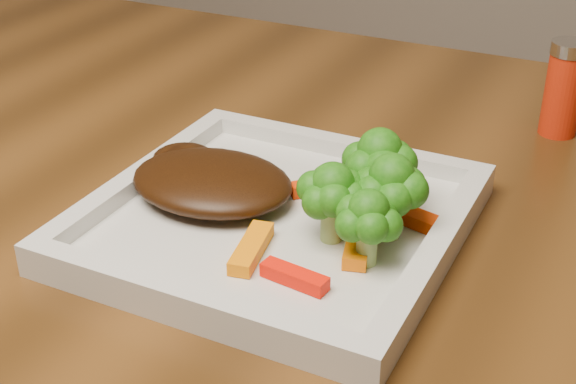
% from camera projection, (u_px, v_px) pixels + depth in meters
% --- Properties ---
extents(plate, '(0.27, 0.27, 0.01)m').
position_uv_depth(plate, '(276.00, 224.00, 0.62)').
color(plate, silver).
rests_on(plate, dining_table).
extents(steak, '(0.13, 0.11, 0.03)m').
position_uv_depth(steak, '(212.00, 182.00, 0.63)').
color(steak, '#321807').
rests_on(steak, plate).
extents(broccoli_0, '(0.06, 0.06, 0.07)m').
position_uv_depth(broccoli_0, '(379.00, 170.00, 0.61)').
color(broccoli_0, '#215D0F').
rests_on(broccoli_0, plate).
extents(broccoli_1, '(0.07, 0.07, 0.06)m').
position_uv_depth(broccoli_1, '(390.00, 198.00, 0.58)').
color(broccoli_1, '#297012').
rests_on(broccoli_1, plate).
extents(broccoli_2, '(0.07, 0.07, 0.06)m').
position_uv_depth(broccoli_2, '(368.00, 226.00, 0.55)').
color(broccoli_2, '#315F0F').
rests_on(broccoli_2, plate).
extents(broccoli_3, '(0.06, 0.06, 0.06)m').
position_uv_depth(broccoli_3, '(332.00, 202.00, 0.57)').
color(broccoli_3, '#1B6510').
rests_on(broccoli_3, plate).
extents(carrot_0, '(0.05, 0.02, 0.01)m').
position_uv_depth(carrot_0, '(294.00, 277.00, 0.54)').
color(carrot_0, '#FA1404').
rests_on(carrot_0, plate).
extents(carrot_2, '(0.03, 0.06, 0.01)m').
position_uv_depth(carrot_2, '(251.00, 248.00, 0.57)').
color(carrot_2, orange).
rests_on(carrot_2, plate).
extents(carrot_3, '(0.06, 0.03, 0.01)m').
position_uv_depth(carrot_3, '(419.00, 220.00, 0.60)').
color(carrot_3, '#C83103').
rests_on(carrot_3, plate).
extents(carrot_4, '(0.04, 0.04, 0.01)m').
position_uv_depth(carrot_4, '(319.00, 186.00, 0.65)').
color(carrot_4, '#E83103').
rests_on(carrot_4, plate).
extents(carrot_5, '(0.03, 0.06, 0.01)m').
position_uv_depth(carrot_5, '(359.00, 242.00, 0.57)').
color(carrot_5, '#FF7004').
rests_on(carrot_5, plate).
extents(spice_shaker, '(0.04, 0.04, 0.09)m').
position_uv_depth(spice_shaker, '(564.00, 89.00, 0.76)').
color(spice_shaker, red).
rests_on(spice_shaker, dining_table).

